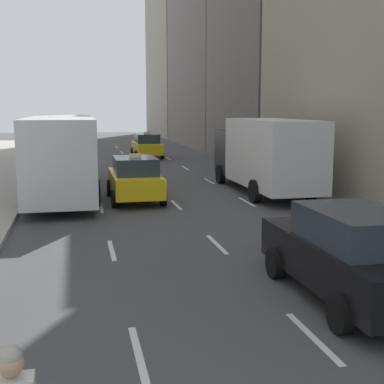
# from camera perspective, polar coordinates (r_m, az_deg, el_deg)

# --- Properties ---
(lane_markings) EXTENTS (5.72, 56.00, 0.01)m
(lane_markings) POSITION_cam_1_polar(r_m,az_deg,el_deg) (23.06, -3.08, -0.05)
(lane_markings) COLOR white
(lane_markings) RESTS_ON ground
(taxi_lead) EXTENTS (2.02, 4.40, 1.87)m
(taxi_lead) POSITION_cam_1_polar(r_m,az_deg,el_deg) (21.02, -6.11, 1.44)
(taxi_lead) COLOR yellow
(taxi_lead) RESTS_ON ground
(taxi_second) EXTENTS (2.02, 4.40, 1.87)m
(taxi_second) POSITION_cam_1_polar(r_m,az_deg,el_deg) (38.94, -4.84, 4.95)
(taxi_second) COLOR yellow
(taxi_second) RESTS_ON ground
(sedan_black_near) EXTENTS (2.02, 4.72, 1.79)m
(sedan_black_near) POSITION_cam_1_polar(r_m,az_deg,el_deg) (10.61, 16.52, -6.32)
(sedan_black_near) COLOR black
(sedan_black_near) RESTS_ON ground
(city_bus) EXTENTS (2.80, 11.61, 3.25)m
(city_bus) POSITION_cam_1_polar(r_m,az_deg,el_deg) (23.13, -13.73, 4.18)
(city_bus) COLOR silver
(city_bus) RESTS_ON ground
(box_truck) EXTENTS (2.58, 8.40, 3.15)m
(box_truck) POSITION_cam_1_polar(r_m,az_deg,el_deg) (22.90, 7.76, 4.12)
(box_truck) COLOR #262628
(box_truck) RESTS_ON ground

